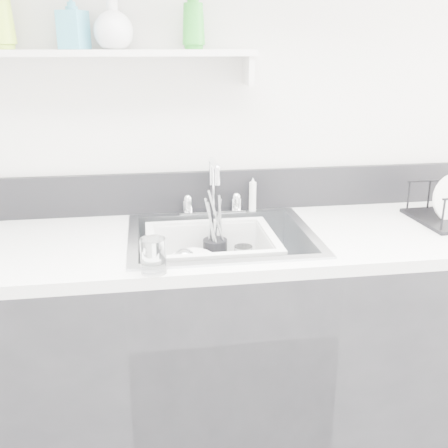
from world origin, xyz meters
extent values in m
cube|color=silver|center=(0.00, 1.49, 1.30)|extent=(3.50, 0.02, 2.60)
cube|color=#232326|center=(0.00, 1.19, 0.44)|extent=(3.20, 0.62, 0.88)
cube|color=white|center=(0.00, 1.19, 0.90)|extent=(3.20, 0.62, 0.04)
cube|color=black|center=(0.00, 1.49, 1.00)|extent=(3.20, 0.02, 0.16)
cube|color=silver|center=(0.00, 1.44, 0.93)|extent=(0.26, 0.06, 0.02)
cylinder|color=silver|center=(-0.10, 1.44, 0.96)|extent=(0.04, 0.04, 0.05)
cylinder|color=silver|center=(0.10, 1.44, 0.96)|extent=(0.04, 0.04, 0.05)
cylinder|color=silver|center=(0.00, 1.44, 1.03)|extent=(0.02, 0.02, 0.20)
cylinder|color=silver|center=(0.00, 1.37, 1.14)|extent=(0.02, 0.15, 0.02)
cylinder|color=white|center=(0.16, 1.44, 0.99)|extent=(0.03, 0.03, 0.14)
cube|color=silver|center=(-0.35, 1.42, 1.52)|extent=(1.00, 0.16, 0.02)
cube|color=silver|center=(0.13, 1.42, 1.46)|extent=(0.02, 0.14, 0.10)
cylinder|color=white|center=(-0.10, 1.16, 0.77)|extent=(0.21, 0.21, 0.01)
cylinder|color=white|center=(-0.09, 1.16, 0.79)|extent=(0.20, 0.20, 0.01)
cylinder|color=white|center=(-0.11, 1.16, 0.82)|extent=(0.24, 0.23, 0.09)
cylinder|color=black|center=(-0.01, 1.27, 0.82)|extent=(0.09, 0.09, 0.11)
cylinder|color=silver|center=(-0.03, 1.28, 0.92)|extent=(0.01, 0.05, 0.22)
cylinder|color=silver|center=(0.00, 1.26, 0.91)|extent=(0.02, 0.04, 0.20)
cylinder|color=black|center=(-0.02, 1.27, 0.94)|extent=(0.01, 0.06, 0.24)
cylinder|color=white|center=(0.08, 1.22, 0.81)|extent=(0.08, 0.08, 0.10)
cylinder|color=white|center=(-0.24, 0.91, 0.97)|extent=(0.09, 0.09, 0.10)
imported|color=white|center=(0.09, 1.13, 0.79)|extent=(0.14, 0.14, 0.04)
imported|color=#4BABC5|center=(-0.46, 1.42, 1.62)|extent=(0.11, 0.11, 0.18)
imported|color=silver|center=(-0.33, 1.41, 1.62)|extent=(0.17, 0.17, 0.17)
imported|color=green|center=(-0.06, 1.42, 1.63)|extent=(0.09, 0.09, 0.21)
camera|label=1|loc=(-0.25, -0.49, 1.54)|focal=42.00mm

